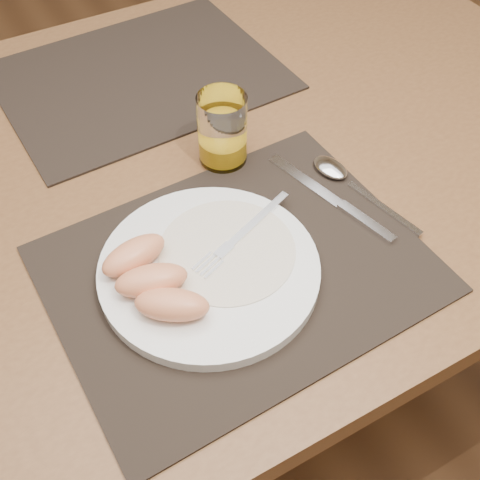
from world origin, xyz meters
name	(u,v)px	position (x,y,z in m)	size (l,w,h in m)	color
ground	(204,393)	(0.00, 0.00, 0.00)	(5.00, 5.00, 0.00)	brown
table	(185,199)	(0.00, 0.00, 0.67)	(1.40, 0.90, 0.75)	brown
placemat_near	(238,269)	(-0.03, -0.22, 0.75)	(0.45, 0.35, 0.00)	black
placemat_far	(140,77)	(0.03, 0.22, 0.75)	(0.45, 0.35, 0.00)	black
plate	(209,269)	(-0.06, -0.21, 0.76)	(0.27, 0.27, 0.02)	white
plate_dressing	(227,250)	(-0.03, -0.20, 0.77)	(0.17, 0.17, 0.00)	white
fork	(236,239)	(-0.01, -0.19, 0.77)	(0.17, 0.08, 0.00)	silver
knife	(340,204)	(0.15, -0.19, 0.76)	(0.07, 0.22, 0.01)	silver
spoon	(338,173)	(0.18, -0.14, 0.76)	(0.06, 0.19, 0.01)	silver
juice_glass	(222,132)	(0.05, -0.03, 0.80)	(0.07, 0.07, 0.11)	white
grapefruit_wedges	(152,279)	(-0.13, -0.21, 0.79)	(0.10, 0.16, 0.03)	#E28C5C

